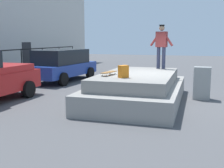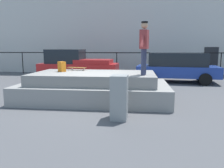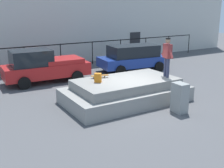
{
  "view_description": "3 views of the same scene",
  "coord_description": "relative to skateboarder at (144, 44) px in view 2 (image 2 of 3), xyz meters",
  "views": [
    {
      "loc": [
        -9.73,
        -1.64,
        2.19
      ],
      "look_at": [
        -0.28,
        1.24,
        0.62
      ],
      "focal_mm": 45.21,
      "sensor_mm": 36.0,
      "label": 1
    },
    {
      "loc": [
        1.49,
        -7.71,
        1.9
      ],
      "look_at": [
        0.49,
        1.05,
        0.49
      ],
      "focal_mm": 35.82,
      "sensor_mm": 36.0,
      "label": 2
    },
    {
      "loc": [
        -6.73,
        -9.52,
        4.15
      ],
      "look_at": [
        -0.23,
        1.31,
        0.59
      ],
      "focal_mm": 45.22,
      "sensor_mm": 36.0,
      "label": 3
    }
  ],
  "objects": [
    {
      "name": "concrete_ledge",
      "position": [
        -1.79,
        0.58,
        -1.57
      ],
      "size": [
        5.39,
        2.95,
        1.02
      ],
      "color": "gray",
      "rests_on": "ground_plane"
    },
    {
      "name": "skateboarder",
      "position": [
        0.0,
        0.0,
        0.0
      ],
      "size": [
        0.32,
        0.96,
        1.74
      ],
      "color": "#2D334C",
      "rests_on": "concrete_ledge"
    },
    {
      "name": "fence_row",
      "position": [
        -1.7,
        8.66,
        -0.85
      ],
      "size": [
        24.06,
        0.06,
        1.63
      ],
      "color": "black",
      "rests_on": "ground_plane"
    },
    {
      "name": "utility_box",
      "position": [
        -0.68,
        -1.6,
        -1.43
      ],
      "size": [
        0.46,
        0.61,
        1.2
      ],
      "primitive_type": "cube",
      "rotation": [
        0.0,
        0.0,
        -0.03
      ],
      "color": "gray",
      "rests_on": "ground_plane"
    },
    {
      "name": "car_blue_hatchback_mid",
      "position": [
        2.03,
        5.46,
        -1.15
      ],
      "size": [
        4.61,
        2.49,
        1.66
      ],
      "color": "navy",
      "rests_on": "ground_plane"
    },
    {
      "name": "backpack",
      "position": [
        -3.08,
        0.76,
        -0.82
      ],
      "size": [
        0.34,
        0.33,
        0.38
      ],
      "primitive_type": "cube",
      "rotation": [
        0.0,
        0.0,
        2.44
      ],
      "color": "orange",
      "rests_on": "concrete_ledge"
    },
    {
      "name": "warehouse_building",
      "position": [
        -1.7,
        13.75,
        1.53
      ],
      "size": [
        34.86,
        8.61,
        7.1
      ],
      "color": "beige",
      "rests_on": "ground_plane"
    },
    {
      "name": "skateboard",
      "position": [
        -2.67,
        1.36,
        -0.91
      ],
      "size": [
        0.81,
        0.36,
        0.12
      ],
      "color": "brown",
      "rests_on": "concrete_ledge"
    },
    {
      "name": "ground_plane",
      "position": [
        -1.7,
        0.22,
        -2.03
      ],
      "size": [
        60.0,
        60.0,
        0.0
      ],
      "primitive_type": "plane",
      "color": "#4C4C4F"
    },
    {
      "name": "car_red_pickup_near",
      "position": [
        -3.85,
        5.62,
        -1.12
      ],
      "size": [
        4.7,
        2.1,
        1.84
      ],
      "color": "#B21E1E",
      "rests_on": "ground_plane"
    }
  ]
}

